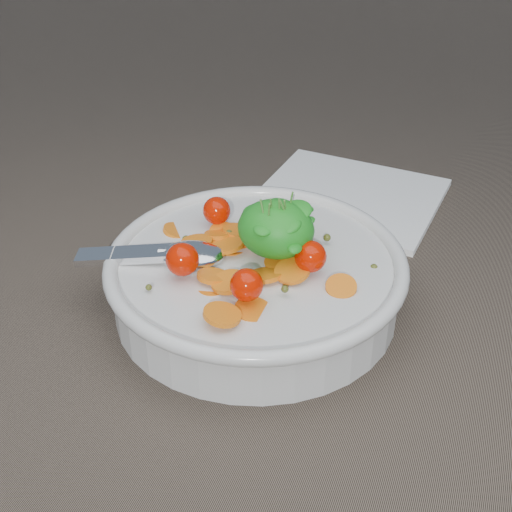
% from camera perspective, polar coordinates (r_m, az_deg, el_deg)
% --- Properties ---
extents(ground, '(6.00, 6.00, 0.00)m').
position_cam_1_polar(ground, '(0.62, 2.89, -3.33)').
color(ground, brown).
rests_on(ground, ground).
extents(bowl, '(0.27, 0.25, 0.11)m').
position_cam_1_polar(bowl, '(0.59, -0.01, -1.74)').
color(bowl, silver).
rests_on(bowl, ground).
extents(napkin, '(0.20, 0.18, 0.01)m').
position_cam_1_polar(napkin, '(0.77, 7.44, 4.72)').
color(napkin, white).
rests_on(napkin, ground).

